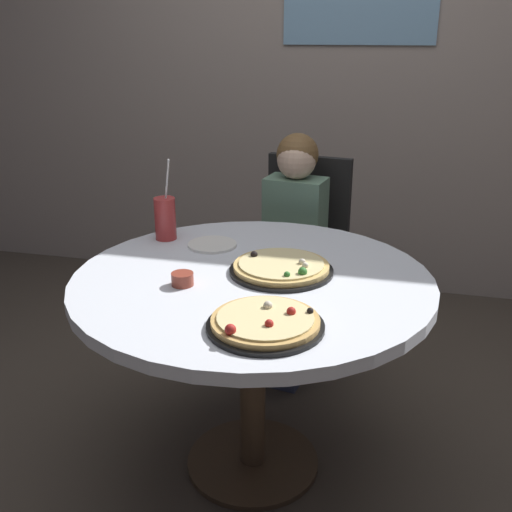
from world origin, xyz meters
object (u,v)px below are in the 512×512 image
object	(u,v)px
dining_table	(252,304)
chair_wooden	(301,247)
sauce_bowl	(182,279)
plate_small	(212,245)
diner_child	(289,270)
soda_cup	(165,218)
pizza_cheese	(265,323)
pizza_veggie	(281,268)

from	to	relation	value
dining_table	chair_wooden	xyz separation A→B (m)	(0.01, 0.90, -0.12)
sauce_bowl	plate_small	xyz separation A→B (m)	(-0.02, 0.36, -0.02)
diner_child	plate_small	xyz separation A→B (m)	(-0.20, -0.48, 0.27)
diner_child	chair_wooden	bearing A→B (deg)	81.73
plate_small	soda_cup	bearing A→B (deg)	169.46
sauce_bowl	plate_small	world-z (taller)	sauce_bowl
dining_table	pizza_cheese	size ratio (longest dim) A/B	3.68
chair_wooden	sauce_bowl	bearing A→B (deg)	-101.51
dining_table	soda_cup	distance (m)	0.53
sauce_bowl	dining_table	bearing A→B (deg)	32.52
chair_wooden	pizza_veggie	xyz separation A→B (m)	(0.07, -0.85, 0.24)
diner_child	pizza_cheese	bearing A→B (deg)	-82.83
pizza_veggie	plate_small	size ratio (longest dim) A/B	1.90
dining_table	plate_small	size ratio (longest dim) A/B	6.51
soda_cup	plate_small	distance (m)	0.21
plate_small	sauce_bowl	bearing A→B (deg)	-87.01
pizza_veggie	soda_cup	bearing A→B (deg)	155.51
pizza_veggie	plate_small	bearing A→B (deg)	147.71
chair_wooden	diner_child	world-z (taller)	diner_child
dining_table	sauce_bowl	xyz separation A→B (m)	(-0.19, -0.12, 0.12)
pizza_veggie	pizza_cheese	distance (m)	0.39
dining_table	chair_wooden	distance (m)	0.91
chair_wooden	soda_cup	xyz separation A→B (m)	(-0.42, -0.62, 0.30)
dining_table	diner_child	xyz separation A→B (m)	(-0.01, 0.72, -0.16)
sauce_bowl	plate_small	size ratio (longest dim) A/B	0.39
diner_child	sauce_bowl	bearing A→B (deg)	-102.20
plate_small	chair_wooden	bearing A→B (deg)	70.96
dining_table	pizza_cheese	distance (m)	0.38
dining_table	chair_wooden	size ratio (longest dim) A/B	1.23
chair_wooden	plate_small	bearing A→B (deg)	-109.04
pizza_cheese	sauce_bowl	bearing A→B (deg)	145.29
soda_cup	plate_small	xyz separation A→B (m)	(0.20, -0.04, -0.08)
pizza_veggie	sauce_bowl	size ratio (longest dim) A/B	4.89
chair_wooden	soda_cup	size ratio (longest dim) A/B	3.09
soda_cup	chair_wooden	bearing A→B (deg)	55.79
diner_child	pizza_cheese	size ratio (longest dim) A/B	3.40
chair_wooden	pizza_veggie	distance (m)	0.88
pizza_cheese	sauce_bowl	distance (m)	0.38
chair_wooden	soda_cup	world-z (taller)	soda_cup
pizza_veggie	sauce_bowl	world-z (taller)	pizza_veggie
pizza_veggie	soda_cup	world-z (taller)	soda_cup
dining_table	sauce_bowl	world-z (taller)	sauce_bowl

